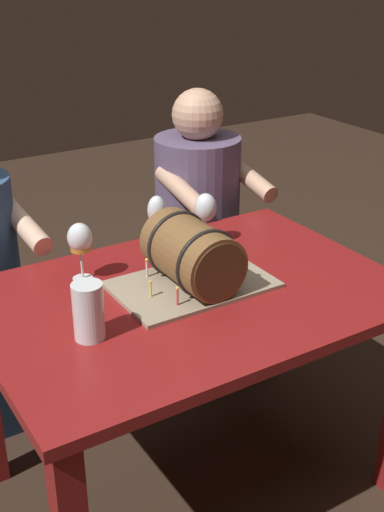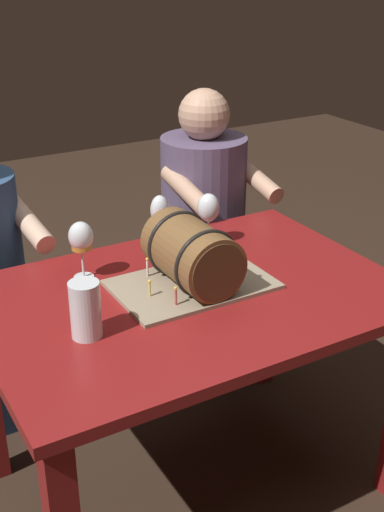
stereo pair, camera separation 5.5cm
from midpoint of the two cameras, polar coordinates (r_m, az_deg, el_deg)
The scene contains 8 objects.
ground_plane at distance 2.41m, azimuth -0.79°, elevation -18.58°, with size 8.00×8.00×0.00m, color #332319.
dining_table at distance 2.04m, azimuth -0.89°, elevation -5.94°, with size 1.23×0.86×0.73m.
barrel_cake at distance 1.97m, azimuth -0.80°, elevation -0.10°, with size 0.47×0.31×0.21m.
wine_glass_amber at distance 2.03m, azimuth -10.30°, elevation 1.32°, with size 0.08×0.08×0.18m.
wine_glass_empty at distance 2.25m, azimuth 0.46°, elevation 4.05°, with size 0.07×0.07×0.18m.
wine_glass_red at distance 2.26m, azimuth -3.71°, elevation 3.65°, with size 0.07×0.07×0.17m.
beer_pint at distance 1.75m, azimuth -9.70°, elevation -4.92°, with size 0.08×0.08×0.16m.
person_seated_right at distance 2.82m, azimuth -0.08°, elevation 1.64°, with size 0.39×0.47×1.16m.
Camera 1 is at (-0.92, -1.49, 1.66)m, focal length 46.93 mm.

